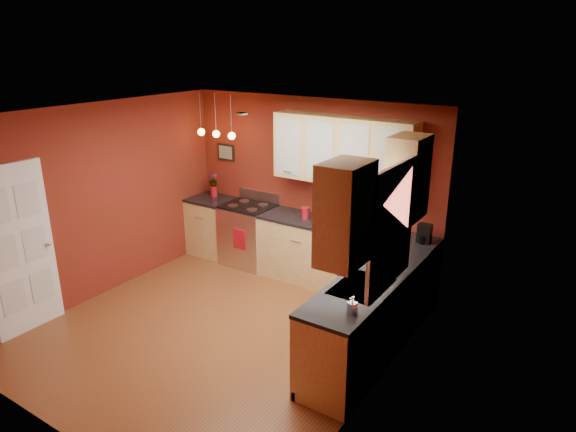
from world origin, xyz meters
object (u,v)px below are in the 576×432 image
Objects in this scene: gas_range at (249,234)px; red_canister at (305,213)px; sink at (362,288)px; soap_pump at (352,305)px; coffee_maker at (424,234)px.

red_canister reaches higher than gas_range.
soap_pump is at bearing -73.70° from sink.
gas_range is 4.65× the size of coffee_maker.
sink is at bearing -29.78° from gas_range.
sink is 3.96× the size of red_canister.
gas_range is 1.59× the size of sink.
coffee_maker is (0.12, 1.52, 0.13)m from sink.
sink is at bearing -97.41° from coffee_maker.
soap_pump is (0.04, -2.07, -0.03)m from coffee_maker.
sink is at bearing -42.87° from red_canister.
gas_range is at bearing 177.66° from coffee_maker.
soap_pump is at bearing -91.72° from coffee_maker.
coffee_maker is at bearing 2.04° from red_canister.
soap_pump is (1.73, -2.01, -0.00)m from red_canister.
gas_range is at bearing 177.73° from red_canister.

